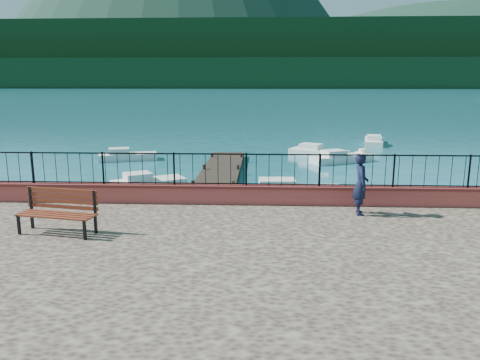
# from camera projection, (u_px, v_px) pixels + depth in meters

# --- Properties ---
(ground) EXTENTS (2000.00, 2000.00, 0.00)m
(ground) POSITION_uv_depth(u_px,v_px,m) (253.00, 294.00, 10.96)
(ground) COLOR #19596B
(ground) RESTS_ON ground
(parapet) EXTENTS (28.00, 0.46, 0.58)m
(parapet) POSITION_uv_depth(u_px,v_px,m) (256.00, 194.00, 14.26)
(parapet) COLOR #B34440
(parapet) RESTS_ON promenade
(railing) EXTENTS (27.00, 0.05, 0.95)m
(railing) POSITION_uv_depth(u_px,v_px,m) (256.00, 170.00, 14.10)
(railing) COLOR black
(railing) RESTS_ON parapet
(dock) EXTENTS (2.00, 16.00, 0.30)m
(dock) POSITION_uv_depth(u_px,v_px,m) (217.00, 180.00, 22.74)
(dock) COLOR #2D231C
(dock) RESTS_ON ground
(far_forest) EXTENTS (900.00, 60.00, 18.00)m
(far_forest) POSITION_uv_depth(u_px,v_px,m) (263.00, 74.00, 302.12)
(far_forest) COLOR black
(far_forest) RESTS_ON ground
(foothills) EXTENTS (900.00, 120.00, 44.00)m
(foothills) POSITION_uv_depth(u_px,v_px,m) (263.00, 57.00, 358.01)
(foothills) COLOR black
(foothills) RESTS_ON ground
(companion_hill) EXTENTS (448.00, 384.00, 180.00)m
(companion_hill) POSITION_uv_depth(u_px,v_px,m) (450.00, 85.00, 547.62)
(companion_hill) COLOR #142D23
(companion_hill) RESTS_ON ground
(park_bench) EXTENTS (2.03, 0.98, 1.08)m
(park_bench) POSITION_uv_depth(u_px,v_px,m) (58.00, 221.00, 11.48)
(park_bench) COLOR black
(park_bench) RESTS_ON promenade
(person) EXTENTS (0.44, 0.65, 1.74)m
(person) POSITION_uv_depth(u_px,v_px,m) (361.00, 184.00, 13.04)
(person) COLOR black
(person) RESTS_ON promenade
(hat) EXTENTS (0.44, 0.44, 0.12)m
(hat) POSITION_uv_depth(u_px,v_px,m) (363.00, 151.00, 12.85)
(hat) COLOR white
(hat) RESTS_ON person
(boat_0) EXTENTS (3.50, 2.76, 0.80)m
(boat_0) POSITION_uv_depth(u_px,v_px,m) (148.00, 180.00, 21.57)
(boat_0) COLOR silver
(boat_0) RESTS_ON ground
(boat_1) EXTENTS (4.40, 1.53, 0.80)m
(boat_1) POSITION_uv_depth(u_px,v_px,m) (292.00, 188.00, 20.02)
(boat_1) COLOR silver
(boat_1) RESTS_ON ground
(boat_2) EXTENTS (3.96, 2.87, 0.80)m
(boat_2) POSITION_uv_depth(u_px,v_px,m) (341.00, 156.00, 28.47)
(boat_2) COLOR silver
(boat_2) RESTS_ON ground
(boat_3) EXTENTS (3.76, 2.25, 0.80)m
(boat_3) POSITION_uv_depth(u_px,v_px,m) (128.00, 154.00, 29.22)
(boat_3) COLOR silver
(boat_3) RESTS_ON ground
(boat_4) EXTENTS (3.99, 2.94, 0.80)m
(boat_4) POSITION_uv_depth(u_px,v_px,m) (319.00, 150.00, 30.84)
(boat_4) COLOR silver
(boat_4) RESTS_ON ground
(boat_5) EXTENTS (2.15, 4.36, 0.80)m
(boat_5) POSITION_uv_depth(u_px,v_px,m) (374.00, 139.00, 36.49)
(boat_5) COLOR silver
(boat_5) RESTS_ON ground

